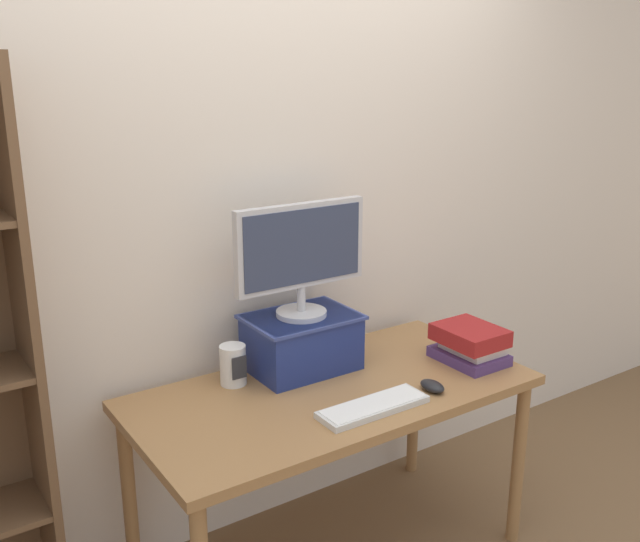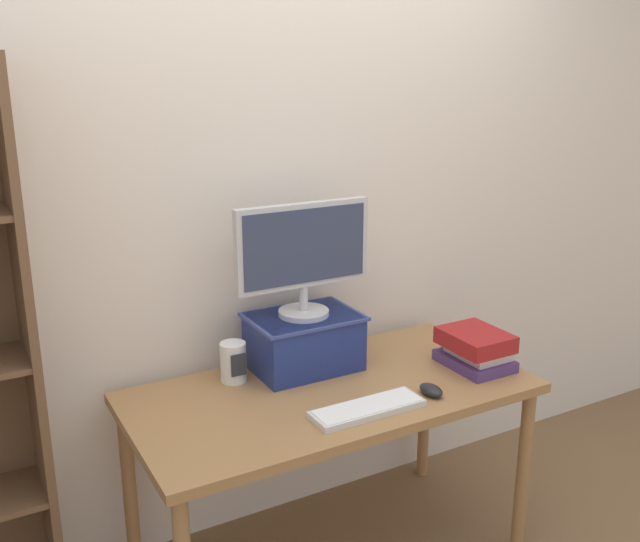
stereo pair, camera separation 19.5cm
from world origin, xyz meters
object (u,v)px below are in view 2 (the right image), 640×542
object	(u,v)px
desk	(331,407)
riser_box	(304,340)
computer_monitor	(304,253)
desk_speaker	(233,362)
book_stack	(476,349)
keyboard	(367,409)
computer_mouse	(431,390)

from	to	relation	value
desk	riser_box	distance (m)	0.28
computer_monitor	desk_speaker	world-z (taller)	computer_monitor
riser_box	book_stack	world-z (taller)	riser_box
riser_box	keyboard	xyz separation A→B (m)	(0.01, -0.42, -0.10)
desk	desk_speaker	world-z (taller)	desk_speaker
riser_box	book_stack	xyz separation A→B (m)	(0.58, -0.31, -0.04)
computer_mouse	riser_box	bearing A→B (deg)	123.39
computer_monitor	riser_box	bearing A→B (deg)	90.00
computer_mouse	book_stack	xyz separation A→B (m)	(0.30, 0.11, 0.05)
computer_mouse	book_stack	size ratio (longest dim) A/B	0.39
desk	keyboard	distance (m)	0.23
computer_monitor	computer_mouse	size ratio (longest dim) A/B	5.11
riser_box	book_stack	distance (m)	0.66
desk_speaker	keyboard	bearing A→B (deg)	-56.44
book_stack	computer_monitor	bearing A→B (deg)	151.84
book_stack	desk	bearing A→B (deg)	169.82
keyboard	riser_box	bearing A→B (deg)	91.94
book_stack	desk_speaker	bearing A→B (deg)	158.84
computer_mouse	desk_speaker	distance (m)	0.72
keyboard	desk	bearing A→B (deg)	93.95
riser_box	computer_monitor	xyz separation A→B (m)	(-0.00, -0.00, 0.34)
keyboard	desk_speaker	world-z (taller)	desk_speaker
keyboard	desk_speaker	bearing A→B (deg)	123.56
desk_speaker	computer_monitor	bearing A→B (deg)	-4.66
riser_box	computer_mouse	distance (m)	0.52
desk_speaker	desk	bearing A→B (deg)	-39.21
computer_monitor	desk	bearing A→B (deg)	-90.17
desk	computer_mouse	distance (m)	0.37
desk	computer_mouse	size ratio (longest dim) A/B	13.86
riser_box	keyboard	world-z (taller)	riser_box
desk_speaker	riser_box	bearing A→B (deg)	-4.37
computer_monitor	book_stack	xyz separation A→B (m)	(0.58, -0.31, -0.38)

